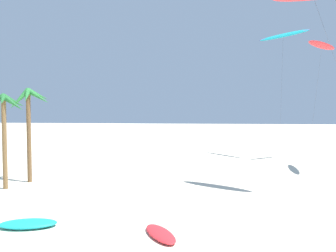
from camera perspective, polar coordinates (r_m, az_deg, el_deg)
palm_tree_3 at (r=38.41m, az=-20.56°, el=2.70°), size 4.26×4.53×9.17m
palm_tree_4 at (r=36.04m, az=-23.84°, el=1.78°), size 4.12×4.17×8.54m
flying_kite_0 at (r=53.94m, az=22.50°, el=11.33°), size 5.11×6.08×16.00m
flying_kite_2 at (r=55.67m, az=17.21°, el=13.11°), size 6.31×7.27×17.74m
grounded_kite_0 at (r=22.12m, az=-1.17°, el=-16.16°), size 2.72×3.73×0.30m
grounded_kite_1 at (r=25.13m, az=-20.64°, el=-13.81°), size 3.77×2.45×0.44m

